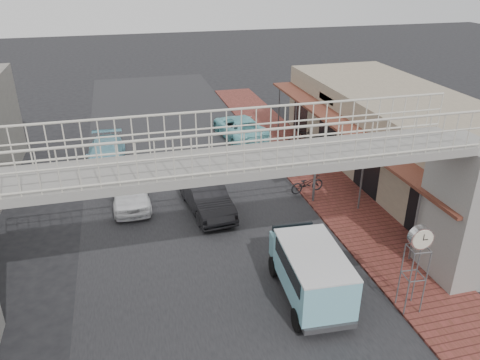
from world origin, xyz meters
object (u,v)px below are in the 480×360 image
motorcycle_far (302,138)px  arrow_sign (332,143)px  white_hatchback (130,190)px  street_clock (420,241)px  angkot_curb (240,127)px  angkot_van (311,268)px  dark_sedan (206,196)px  angkot_far (106,155)px  motorcycle_near (307,184)px

motorcycle_far → arrow_sign: arrow_sign is taller
white_hatchback → arrow_sign: arrow_sign is taller
motorcycle_far → street_clock: 14.59m
angkot_curb → motorcycle_far: size_ratio=2.99×
angkot_van → motorcycle_far: angkot_van is taller
angkot_curb → white_hatchback: bearing=39.1°
street_clock → dark_sedan: bearing=126.1°
motorcycle_far → street_clock: bearing=-173.6°
dark_sedan → street_clock: street_clock is taller
angkot_far → dark_sedan: bearing=-51.8°
motorcycle_near → angkot_van: bearing=150.5°
angkot_far → angkot_van: size_ratio=1.18×
white_hatchback → arrow_sign: (8.89, -1.86, 2.07)m
angkot_far → angkot_van: bearing=-60.4°
motorcycle_near → angkot_curb: bearing=-0.5°
dark_sedan → angkot_curb: dark_sedan is taller
dark_sedan → street_clock: 9.68m
white_hatchback → angkot_curb: bearing=45.6°
angkot_van → motorcycle_near: angkot_van is taller
white_hatchback → motorcycle_near: 8.23m
white_hatchback → angkot_far: (-1.07, 4.56, 0.00)m
street_clock → arrow_sign: (0.75, 7.78, 0.18)m
dark_sedan → street_clock: size_ratio=1.46×
motorcycle_near → arrow_sign: 2.45m
motorcycle_near → arrow_sign: arrow_sign is taller
angkot_curb → street_clock: 17.02m
angkot_van → motorcycle_far: (4.89, 12.99, -0.63)m
angkot_far → motorcycle_near: size_ratio=2.83×
white_hatchback → street_clock: 12.76m
street_clock → motorcycle_far: bearing=86.6°
angkot_curb → arrow_sign: arrow_sign is taller
white_hatchback → angkot_van: 9.88m
angkot_van → street_clock: (2.82, -1.32, 1.35)m
street_clock → arrow_sign: size_ratio=0.91×
angkot_van → arrow_sign: arrow_sign is taller
angkot_curb → angkot_van: 15.66m
motorcycle_far → angkot_far: bearing=105.2°
angkot_far → street_clock: size_ratio=1.60×
arrow_sign → angkot_far: bearing=132.2°
white_hatchback → street_clock: bearing=-50.0°
motorcycle_far → arrow_sign: 7.01m
white_hatchback → angkot_far: size_ratio=0.85×
dark_sedan → arrow_sign: size_ratio=1.32×
angkot_van → arrow_sign: bearing=64.6°
motorcycle_near → arrow_sign: (0.75, -0.70, 2.22)m
white_hatchback → angkot_curb: (7.04, 7.24, -0.00)m
angkot_curb → motorcycle_far: 4.07m
dark_sedan → street_clock: (4.94, -8.11, 1.86)m
motorcycle_near → street_clock: (0.00, -8.48, 2.04)m
motorcycle_near → arrow_sign: size_ratio=0.51×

